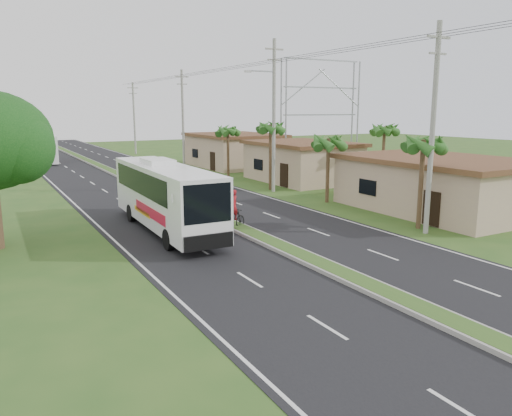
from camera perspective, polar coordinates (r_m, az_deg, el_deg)
ground at (r=21.68m, az=7.46°, el=-6.66°), size 180.00×180.00×0.00m
road_asphalt at (r=39.10m, az=-10.28°, el=1.31°), size 14.00×160.00×0.02m
median_strip at (r=39.08m, az=-10.28°, el=1.44°), size 1.20×160.00×0.18m
lane_edge_left at (r=37.51m, az=-19.98°, el=0.38°), size 0.12×160.00×0.01m
lane_edge_right at (r=41.72m, az=-1.55°, el=2.09°), size 0.12×160.00×0.01m
shop_near at (r=35.03m, az=20.20°, el=2.59°), size 8.60×12.60×3.52m
shop_mid at (r=46.92m, az=5.24°, el=5.35°), size 7.60×10.60×3.67m
shop_far at (r=58.94m, az=-2.52°, el=6.65°), size 8.60×11.60×3.82m
palm_verge_a at (r=29.02m, az=18.59°, el=6.93°), size 2.40×2.40×5.45m
palm_verge_b at (r=35.95m, az=8.29°, el=7.50°), size 2.40×2.40×5.05m
palm_verge_c at (r=41.37m, az=1.67°, el=9.14°), size 2.40×2.40×5.85m
palm_verge_d at (r=49.54m, az=-3.24°, el=8.81°), size 2.40×2.40×5.25m
palm_behind_shop at (r=43.47m, az=14.47°, el=8.65°), size 2.40×2.40×5.65m
utility_pole_a at (r=27.93m, az=19.54°, el=8.64°), size 1.60×0.28×11.00m
utility_pole_b at (r=40.32m, az=2.02°, el=10.70°), size 3.20×0.28×12.00m
utility_pole_c at (r=58.37m, az=-8.36°, el=10.18°), size 1.60×0.28×11.00m
utility_pole_d at (r=77.37m, az=-13.76°, el=10.02°), size 1.60×0.28×10.50m
billboard_lattice at (r=57.84m, az=7.43°, el=11.33°), size 10.18×1.18×12.07m
coach_bus_main at (r=27.77m, az=-10.35°, el=1.75°), size 2.77×12.08×3.89m
coach_bus_far at (r=70.02m, az=-23.00°, el=6.52°), size 3.54×12.01×3.45m
motorcyclist at (r=27.67m, az=-2.61°, el=-0.91°), size 1.98×1.24×2.28m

